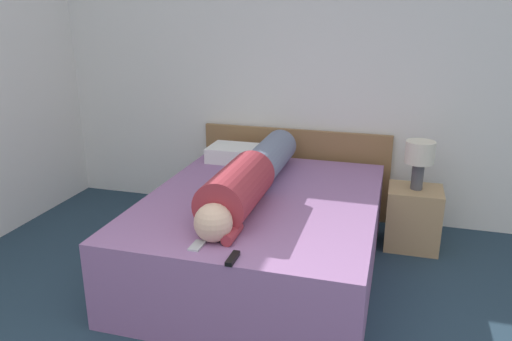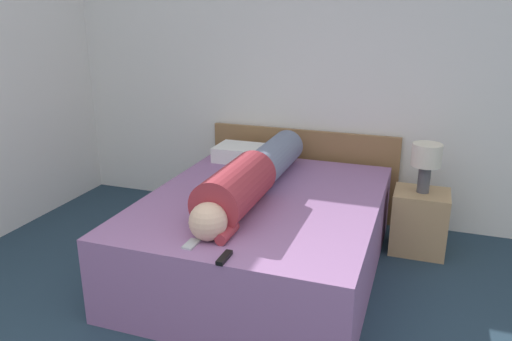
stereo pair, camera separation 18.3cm
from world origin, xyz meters
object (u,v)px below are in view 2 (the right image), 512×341
bed (263,234)px  person_lying (252,177)px  nightstand (419,222)px  cell_phone (191,244)px  tv_remote (224,258)px  table_lamp (426,159)px  pillow_near_headboard (249,154)px

bed → person_lying: 0.45m
nightstand → cell_phone: 2.02m
person_lying → tv_remote: bearing=-79.0°
table_lamp → person_lying: 1.37m
nightstand → person_lying: person_lying is taller
bed → person_lying: person_lying is taller
tv_remote → pillow_near_headboard: bearing=105.9°
bed → tv_remote: size_ratio=13.64×
bed → tv_remote: 1.01m
table_lamp → nightstand: bearing=63.4°
nightstand → pillow_near_headboard: bearing=176.2°
nightstand → person_lying: 1.45m
person_lying → cell_phone: bearing=-94.3°
cell_phone → table_lamp: bearing=51.8°
pillow_near_headboard → tv_remote: size_ratio=3.92×
person_lying → tv_remote: size_ratio=12.00×
table_lamp → pillow_near_headboard: table_lamp is taller
nightstand → table_lamp: size_ratio=1.29×
person_lying → cell_phone: person_lying is taller
nightstand → cell_phone: bearing=-128.2°
person_lying → pillow_near_headboard: (-0.32, 0.81, -0.08)m
tv_remote → cell_phone: tv_remote is taller
cell_phone → pillow_near_headboard: bearing=98.7°
pillow_near_headboard → cell_phone: (0.25, -1.66, -0.06)m
bed → pillow_near_headboard: bearing=116.6°
bed → table_lamp: (1.08, 0.70, 0.48)m
tv_remote → cell_phone: 0.27m
nightstand → person_lying: (-1.17, -0.72, 0.48)m
nightstand → bed: bearing=-147.0°
bed → table_lamp: size_ratio=5.24×
nightstand → tv_remote: tv_remote is taller
bed → pillow_near_headboard: size_ratio=3.48×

